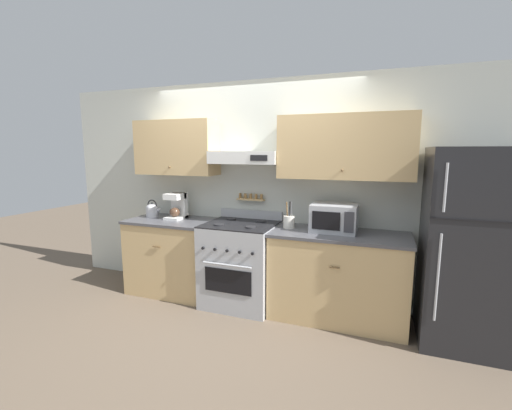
# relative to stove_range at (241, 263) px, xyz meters

# --- Properties ---
(ground_plane) EXTENTS (16.00, 16.00, 0.00)m
(ground_plane) POSITION_rel_stove_range_xyz_m (-0.00, -0.31, -0.47)
(ground_plane) COLOR brown
(wall_back) EXTENTS (5.20, 0.46, 2.55)m
(wall_back) POSITION_rel_stove_range_xyz_m (0.07, 0.32, 0.97)
(wall_back) COLOR silver
(wall_back) RESTS_ON ground_plane
(counter_left) EXTENTS (1.06, 0.67, 0.91)m
(counter_left) POSITION_rel_stove_range_xyz_m (-0.92, 0.03, -0.01)
(counter_left) COLOR tan
(counter_left) RESTS_ON ground_plane
(counter_right) EXTENTS (1.38, 0.67, 0.91)m
(counter_right) POSITION_rel_stove_range_xyz_m (1.09, 0.03, -0.01)
(counter_right) COLOR tan
(counter_right) RESTS_ON ground_plane
(stove_range) EXTENTS (0.78, 0.73, 1.04)m
(stove_range) POSITION_rel_stove_range_xyz_m (0.00, 0.00, 0.00)
(stove_range) COLOR #ADAFB5
(stove_range) RESTS_ON ground_plane
(refrigerator) EXTENTS (0.76, 0.77, 1.78)m
(refrigerator) POSITION_rel_stove_range_xyz_m (2.23, -0.03, 0.42)
(refrigerator) COLOR #232326
(refrigerator) RESTS_ON ground_plane
(tea_kettle) EXTENTS (0.20, 0.16, 0.22)m
(tea_kettle) POSITION_rel_stove_range_xyz_m (-1.24, 0.08, 0.53)
(tea_kettle) COLOR #B7B7BC
(tea_kettle) RESTS_ON counter_left
(coffee_maker) EXTENTS (0.20, 0.26, 0.32)m
(coffee_maker) POSITION_rel_stove_range_xyz_m (-0.90, 0.11, 0.60)
(coffee_maker) COLOR white
(coffee_maker) RESTS_ON counter_left
(microwave) EXTENTS (0.46, 0.39, 0.29)m
(microwave) POSITION_rel_stove_range_xyz_m (1.02, 0.10, 0.58)
(microwave) COLOR #ADAFB5
(microwave) RESTS_ON counter_right
(utensil_crock) EXTENTS (0.12, 0.12, 0.29)m
(utensil_crock) POSITION_rel_stove_range_xyz_m (0.54, 0.08, 0.51)
(utensil_crock) COLOR silver
(utensil_crock) RESTS_ON counter_right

